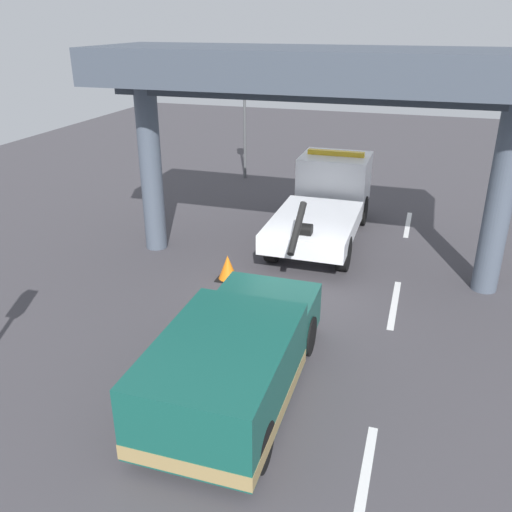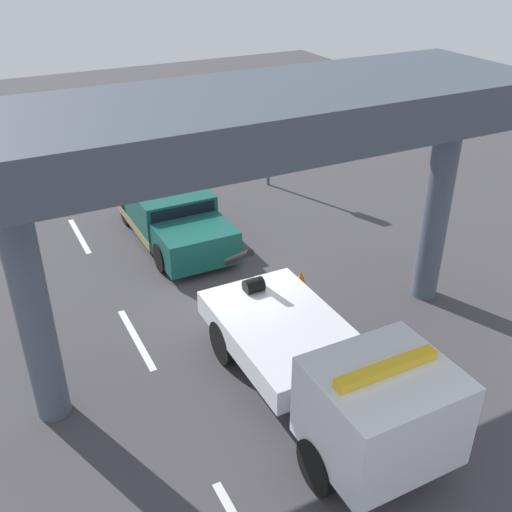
# 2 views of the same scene
# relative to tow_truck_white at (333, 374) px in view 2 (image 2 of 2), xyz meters

# --- Properties ---
(ground_plane) EXTENTS (60.00, 40.00, 0.10)m
(ground_plane) POSITION_rel_tow_truck_white_xyz_m (-4.35, -0.00, -1.25)
(ground_plane) COLOR #423F44
(lane_stripe_west) EXTENTS (2.60, 0.16, 0.01)m
(lane_stripe_west) POSITION_rel_tow_truck_white_xyz_m (-10.35, -2.61, -1.20)
(lane_stripe_west) COLOR silver
(lane_stripe_west) RESTS_ON ground
(lane_stripe_mid) EXTENTS (2.60, 0.16, 0.01)m
(lane_stripe_mid) POSITION_rel_tow_truck_white_xyz_m (-4.35, -2.61, -1.20)
(lane_stripe_mid) COLOR silver
(lane_stripe_mid) RESTS_ON ground
(tow_truck_white) EXTENTS (7.25, 2.42, 2.46)m
(tow_truck_white) POSITION_rel_tow_truck_white_xyz_m (0.00, 0.00, 0.00)
(tow_truck_white) COLOR white
(tow_truck_white) RESTS_ON ground
(towed_van_green) EXTENTS (5.20, 2.22, 1.58)m
(towed_van_green) POSITION_rel_tow_truck_white_xyz_m (-8.97, -0.00, -0.42)
(towed_van_green) COLOR #145147
(towed_van_green) RESTS_ON ground
(overpass_structure) EXTENTS (3.60, 11.58, 5.91)m
(overpass_structure) POSITION_rel_tow_truck_white_xyz_m (-2.78, -0.00, 3.94)
(overpass_structure) COLOR #4C5666
(overpass_structure) RESTS_ON ground
(traffic_light_near) EXTENTS (0.39, 0.32, 3.95)m
(traffic_light_near) POSITION_rel_tow_truck_white_xyz_m (-11.33, 4.70, 1.69)
(traffic_light_near) COLOR #515456
(traffic_light_near) RESTS_ON ground
(traffic_cone_orange) EXTENTS (0.59, 0.59, 0.70)m
(traffic_cone_orange) POSITION_rel_tow_truck_white_xyz_m (-4.27, 1.87, -0.87)
(traffic_cone_orange) COLOR orange
(traffic_cone_orange) RESTS_ON ground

